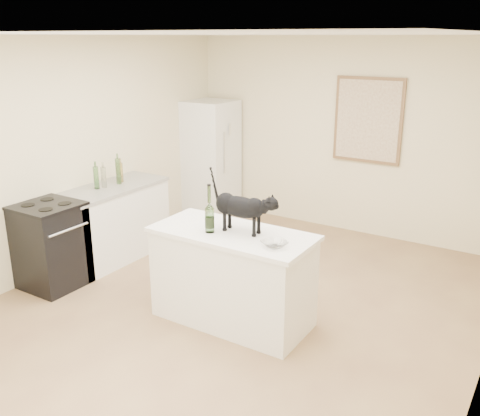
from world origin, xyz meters
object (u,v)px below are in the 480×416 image
Objects in this scene: wine_bottle at (209,211)px; glass_bowl at (274,244)px; stove at (51,246)px; fridge at (210,158)px; black_cat at (241,210)px.

wine_bottle reaches higher than glass_bowl.
stove is 2.61m from glass_bowl.
wine_bottle is (1.88, 0.28, 0.65)m from stove.
stove is 4.29× the size of glass_bowl.
wine_bottle is at bearing -54.78° from fridge.
wine_bottle reaches higher than stove.
fridge is 3.69m from glass_bowl.
stove is at bearing -171.45° from wine_bottle.
black_cat is at bearing 160.07° from glass_bowl.
wine_bottle is at bearing 8.55° from stove.
fridge is at bearing 90.00° from stove.
black_cat is (2.11, 0.44, 0.66)m from stove.
wine_bottle is at bearing -149.41° from black_cat.
black_cat is 0.28m from wine_bottle.
fridge is 3.29m from black_cat.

